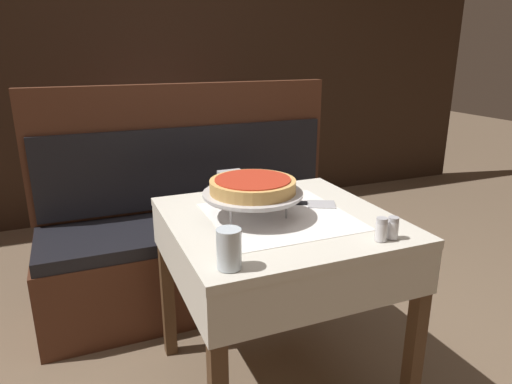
{
  "coord_description": "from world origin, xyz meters",
  "views": [
    {
      "loc": [
        -0.66,
        -1.39,
        1.3
      ],
      "look_at": [
        -0.09,
        0.0,
        0.82
      ],
      "focal_mm": 32.0,
      "sensor_mm": 36.0,
      "label": 1
    }
  ],
  "objects": [
    {
      "name": "dining_table_rear",
      "position": [
        -0.03,
        1.78,
        0.61
      ],
      "size": [
        0.72,
        0.72,
        0.72
      ],
      "color": "red",
      "rests_on": "ground_plane"
    },
    {
      "name": "napkin_holder",
      "position": [
        -0.07,
        0.35,
        0.77
      ],
      "size": [
        0.1,
        0.05,
        0.09
      ],
      "color": "#B2B2B7",
      "rests_on": "dining_table_front"
    },
    {
      "name": "back_wall_panel",
      "position": [
        0.0,
        2.25,
        1.2
      ],
      "size": [
        6.0,
        0.04,
        2.4
      ],
      "primitive_type": "cube",
      "color": "black",
      "rests_on": "ground_plane"
    },
    {
      "name": "booth_bench",
      "position": [
        -0.1,
        0.77,
        0.33
      ],
      "size": [
        1.59,
        0.51,
        1.13
      ],
      "color": "#4C2819",
      "rests_on": "ground_plane"
    },
    {
      "name": "deep_dish_pizza",
      "position": [
        -0.09,
        0.03,
        0.84
      ],
      "size": [
        0.3,
        0.3,
        0.05
      ],
      "color": "tan",
      "rests_on": "pizza_pan_stand"
    },
    {
      "name": "pizza_server",
      "position": [
        0.13,
        0.08,
        0.73
      ],
      "size": [
        0.28,
        0.17,
        0.01
      ],
      "color": "#BCBCC1",
      "rests_on": "dining_table_front"
    },
    {
      "name": "salt_shaker",
      "position": [
        0.2,
        -0.32,
        0.76
      ],
      "size": [
        0.04,
        0.04,
        0.08
      ],
      "color": "silver",
      "rests_on": "dining_table_front"
    },
    {
      "name": "condiment_caddy",
      "position": [
        -0.08,
        1.81,
        0.75
      ],
      "size": [
        0.11,
        0.11,
        0.14
      ],
      "color": "black",
      "rests_on": "dining_table_rear"
    },
    {
      "name": "pepper_shaker",
      "position": [
        0.24,
        -0.32,
        0.76
      ],
      "size": [
        0.04,
        0.04,
        0.07
      ],
      "color": "silver",
      "rests_on": "dining_table_front"
    },
    {
      "name": "pizza_pan_stand",
      "position": [
        -0.09,
        0.03,
        0.81
      ],
      "size": [
        0.36,
        0.36,
        0.09
      ],
      "color": "#ADADB2",
      "rests_on": "dining_table_front"
    },
    {
      "name": "water_glass_near",
      "position": [
        -0.3,
        -0.31,
        0.78
      ],
      "size": [
        0.07,
        0.07,
        0.11
      ],
      "color": "silver",
      "rests_on": "dining_table_front"
    },
    {
      "name": "dining_table_front",
      "position": [
        0.0,
        0.0,
        0.61
      ],
      "size": [
        0.78,
        0.78,
        0.72
      ],
      "color": "beige",
      "rests_on": "ground_plane"
    },
    {
      "name": "ground_plane",
      "position": [
        0.0,
        0.0,
        0.0
      ],
      "size": [
        14.0,
        14.0,
        0.0
      ],
      "primitive_type": "plane",
      "color": "brown"
    }
  ]
}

